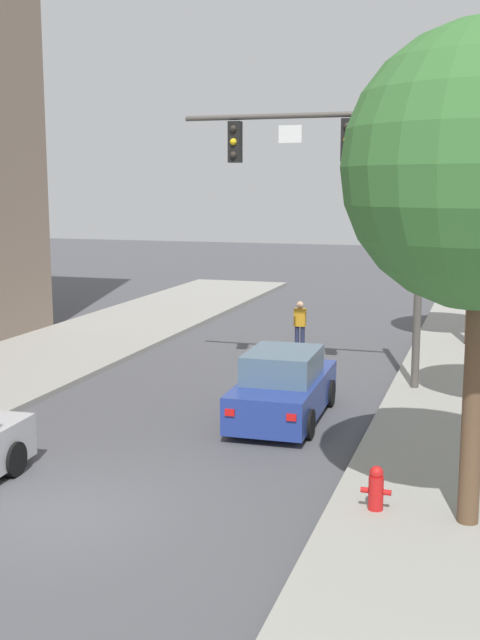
{
  "coord_description": "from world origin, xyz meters",
  "views": [
    {
      "loc": [
        6.33,
        -10.63,
        5.2
      ],
      "look_at": [
        0.58,
        7.43,
        2.0
      ],
      "focal_mm": 44.64,
      "sensor_mm": 36.0,
      "label": 1
    }
  ],
  "objects_px": {
    "car_lead_blue": "(284,388)",
    "fire_hydrant": "(376,488)",
    "traffic_signal_mast": "(351,181)",
    "pedestrian_crossing_road": "(300,324)",
    "street_tree_third": "(478,156)"
  },
  "relations": [
    {
      "from": "street_tree_third",
      "to": "fire_hydrant",
      "type": "bearing_deg",
      "value": -93.93
    },
    {
      "from": "traffic_signal_mast",
      "to": "fire_hydrant",
      "type": "xyz_separation_m",
      "value": [
        1.91,
        -8.06,
        -4.82
      ]
    },
    {
      "from": "street_tree_third",
      "to": "pedestrian_crossing_road",
      "type": "bearing_deg",
      "value": -155.98
    },
    {
      "from": "car_lead_blue",
      "to": "pedestrian_crossing_road",
      "type": "bearing_deg",
      "value": 100.55
    },
    {
      "from": "traffic_signal_mast",
      "to": "pedestrian_crossing_road",
      "type": "bearing_deg",
      "value": 118.98
    },
    {
      "from": "car_lead_blue",
      "to": "fire_hydrant",
      "type": "relative_size",
      "value": 5.95
    },
    {
      "from": "traffic_signal_mast",
      "to": "street_tree_third",
      "type": "xyz_separation_m",
      "value": [
        2.89,
        6.24,
        0.78
      ]
    },
    {
      "from": "traffic_signal_mast",
      "to": "car_lead_blue",
      "type": "distance_m",
      "value": 5.68
    },
    {
      "from": "fire_hydrant",
      "to": "street_tree_third",
      "type": "xyz_separation_m",
      "value": [
        0.98,
        14.3,
        5.6
      ]
    },
    {
      "from": "traffic_signal_mast",
      "to": "car_lead_blue",
      "type": "relative_size",
      "value": 1.75
    },
    {
      "from": "fire_hydrant",
      "to": "street_tree_third",
      "type": "height_order",
      "value": "street_tree_third"
    },
    {
      "from": "traffic_signal_mast",
      "to": "car_lead_blue",
      "type": "bearing_deg",
      "value": -104.94
    },
    {
      "from": "pedestrian_crossing_road",
      "to": "traffic_signal_mast",
      "type": "bearing_deg",
      "value": -61.02
    },
    {
      "from": "pedestrian_crossing_road",
      "to": "street_tree_third",
      "type": "relative_size",
      "value": 0.21
    },
    {
      "from": "car_lead_blue",
      "to": "fire_hydrant",
      "type": "xyz_separation_m",
      "value": [
        2.77,
        -4.85,
        -0.22
      ]
    }
  ]
}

